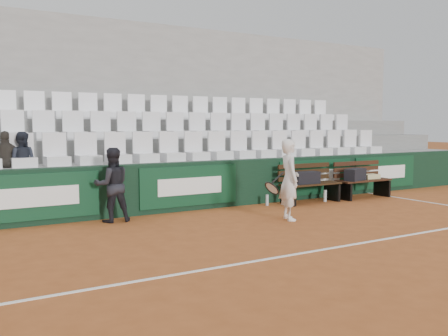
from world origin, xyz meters
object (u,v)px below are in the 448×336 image
ball_kid (112,185)px  bench_left (311,193)px  bench_right (363,189)px  water_bottle_far (325,196)px  water_bottle_near (267,200)px  sports_bag_right (355,174)px  sports_bag_ground (343,192)px  sports_bag_left (306,178)px  spectator_b (5,137)px  tennis_player (289,180)px  spectator_c (21,137)px

ball_kid → bench_left: bearing=-176.7°
bench_right → ball_kid: 6.22m
water_bottle_far → bench_right: bearing=-1.9°
water_bottle_near → water_bottle_far: (1.49, -0.22, 0.01)m
sports_bag_right → sports_bag_ground: size_ratio=1.36×
sports_bag_right → sports_bag_ground: bearing=100.0°
bench_right → sports_bag_ground: bench_right is taller
sports_bag_left → sports_bag_ground: bearing=9.5°
bench_right → ball_kid: (-6.20, 0.22, 0.46)m
sports_bag_right → water_bottle_far: size_ratio=2.24×
spectator_b → tennis_player: bearing=167.8°
bench_right → ball_kid: size_ratio=1.10×
sports_bag_ground → spectator_b: size_ratio=0.40×
bench_right → sports_bag_left: (-1.77, 0.05, 0.36)m
water_bottle_near → spectator_b: spectator_b is taller
bench_left → spectator_c: 6.23m
sports_bag_right → spectator_b: size_ratio=0.55×
water_bottle_near → spectator_c: spectator_c is taller
sports_bag_ground → spectator_c: (-7.20, 0.90, 1.41)m
sports_bag_right → ball_kid: ball_kid is taller
sports_bag_left → ball_kid: 4.43m
bench_left → sports_bag_left: sports_bag_left is taller
tennis_player → bench_right: bearing=21.2°
bench_left → sports_bag_left: 0.40m
ball_kid → spectator_c: size_ratio=1.24×
sports_bag_ground → water_bottle_near: (-2.31, -0.03, -0.01)m
sports_bag_left → spectator_c: (-5.81, 1.13, 0.96)m
tennis_player → ball_kid: size_ratio=1.11×
water_bottle_near → tennis_player: size_ratio=0.16×
bench_right → spectator_c: bearing=171.1°
bench_left → ball_kid: ball_kid is taller
tennis_player → ball_kid: 3.26m
water_bottle_near → tennis_player: bearing=-111.7°
bench_left → sports_bag_ground: bench_left is taller
sports_bag_right → tennis_player: size_ratio=0.40×
sports_bag_right → water_bottle_near: size_ratio=2.50×
bench_left → tennis_player: bearing=-141.4°
bench_left → tennis_player: (-1.71, -1.36, 0.53)m
bench_left → bench_right: bearing=-3.0°
bench_right → sports_bag_ground: (-0.38, 0.28, -0.09)m
sports_bag_ground → tennis_player: tennis_player is taller
ball_kid → sports_bag_left: bearing=-177.2°
sports_bag_left → sports_bag_ground: size_ratio=1.41×
water_bottle_near → ball_kid: ball_kid is taller
water_bottle_near → spectator_b: bearing=169.8°
bench_right → tennis_player: size_ratio=0.99×
sports_bag_right → spectator_c: 7.42m
tennis_player → spectator_c: size_ratio=1.38×
sports_bag_right → sports_bag_ground: (-0.06, 0.32, -0.46)m
bench_right → tennis_player: 3.58m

